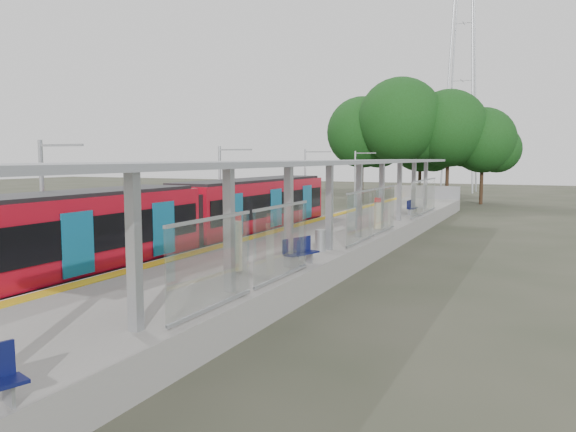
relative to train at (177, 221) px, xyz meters
The scene contains 14 objects.
trackbed 7.75m from the train, 90.01° to the left, with size 3.00×70.00×0.24m, color #59544C.
platform 8.88m from the train, 59.05° to the left, with size 6.00×50.00×1.00m, color gray.
tactile_strip 7.82m from the train, 75.43° to the left, with size 0.60×50.00×0.02m, color yellow.
end_fence 32.76m from the train, 82.11° to the left, with size 6.00×0.10×1.20m, color #9EA0A5.
train is the anchor object (origin of this frame).
canopy 7.45m from the train, 31.13° to the left, with size 3.27×38.00×3.66m.
pylon 62.93m from the train, 86.69° to the left, with size 8.00×4.00×38.00m, color #9EA0A5, non-canonical shape.
tree_cluster 39.51m from the train, 86.95° to the left, with size 19.17×13.46×12.89m.
catenary_masts 6.78m from the train, 104.79° to the left, with size 2.08×48.16×5.40m.
bench_mid 7.12m from the train, 17.67° to the right, with size 0.86×1.50×0.98m.
bench_far 18.42m from the train, 69.57° to the left, with size 0.47×1.43×0.97m.
info_pillar_near 6.50m from the train, 36.87° to the right, with size 0.44×0.44×1.97m.
info_pillar_far 11.07m from the train, 54.47° to the left, with size 0.37×0.37×1.65m.
litter_bin 6.43m from the train, ahead, with size 0.43×0.43×0.88m, color #9EA0A5.
Camera 1 is at (10.02, -7.47, 4.77)m, focal length 35.00 mm.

